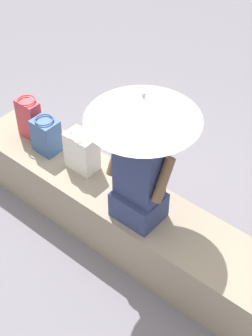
% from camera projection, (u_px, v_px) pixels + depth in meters
% --- Properties ---
extents(ground_plane, '(14.00, 14.00, 0.00)m').
position_uv_depth(ground_plane, '(115.00, 231.00, 4.29)').
color(ground_plane, slate).
extents(stone_bench, '(2.78, 0.54, 0.48)m').
position_uv_depth(stone_bench, '(115.00, 211.00, 4.13)').
color(stone_bench, gray).
rests_on(stone_bench, ground).
extents(person_seated, '(0.47, 0.28, 0.90)m').
position_uv_depth(person_seated, '(139.00, 177.00, 3.51)').
color(person_seated, navy).
rests_on(person_seated, stone_bench).
extents(parasol, '(0.76, 0.76, 1.04)m').
position_uv_depth(parasol, '(143.00, 108.00, 3.19)').
color(parasol, '#B7B7BC').
rests_on(parasol, stone_bench).
extents(handbag_black, '(0.25, 0.19, 0.35)m').
position_uv_depth(handbag_black, '(82.00, 151.00, 4.05)').
color(handbag_black, silver).
rests_on(handbag_black, stone_bench).
extents(tote_bag_canvas, '(0.20, 0.15, 0.38)m').
position_uv_depth(tote_bag_canvas, '(29.00, 118.00, 4.33)').
color(tote_bag_canvas, '#B2333D').
rests_on(tote_bag_canvas, stone_bench).
extents(shoulder_bag_spare, '(0.20, 0.17, 0.32)m').
position_uv_depth(shoulder_bag_spare, '(47.00, 135.00, 4.21)').
color(shoulder_bag_spare, '#335184').
rests_on(shoulder_bag_spare, stone_bench).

